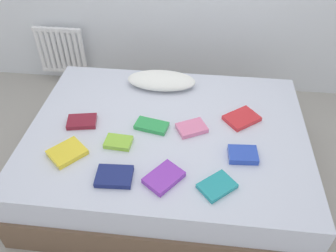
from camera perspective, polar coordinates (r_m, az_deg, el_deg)
ground_plane at (r=2.75m, az=-0.12°, el=-8.19°), size 8.00×8.00×0.00m
bed at (r=2.57m, az=-0.13°, el=-4.62°), size 2.00×1.50×0.50m
radiator at (r=3.72m, az=-17.57°, el=12.01°), size 0.49×0.04×0.50m
pillow at (r=2.78m, az=-1.12°, el=7.68°), size 0.56×0.27×0.10m
textbook_lime at (r=2.29m, az=-8.35°, el=-2.71°), size 0.18×0.14×0.03m
textbook_teal at (r=2.05m, az=8.26°, el=-9.98°), size 0.25×0.25×0.03m
textbook_blue at (r=2.24m, az=12.51°, el=-4.74°), size 0.19×0.16×0.04m
textbook_green at (r=2.39m, az=-2.79°, el=0.01°), size 0.25×0.17×0.03m
textbook_red at (r=2.51m, az=12.31°, el=1.28°), size 0.29×0.28×0.03m
textbook_navy at (r=2.09m, az=-9.04°, el=-8.37°), size 0.23×0.18×0.04m
textbook_yellow at (r=2.30m, az=-16.62°, el=-4.29°), size 0.28×0.28×0.03m
textbook_maroon at (r=2.50m, az=-14.30°, el=0.74°), size 0.23×0.18×0.03m
textbook_purple at (r=2.06m, az=-0.71°, el=-8.68°), size 0.26×0.27×0.04m
textbook_pink at (r=2.38m, az=4.00°, el=-0.34°), size 0.24×0.22×0.03m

